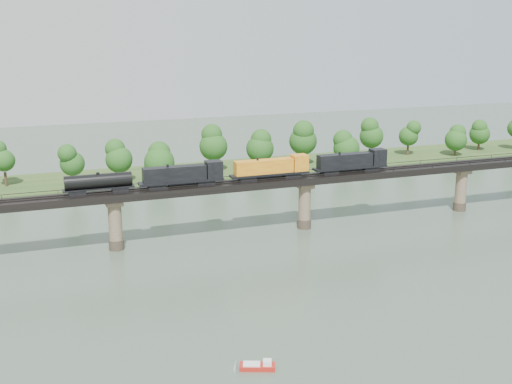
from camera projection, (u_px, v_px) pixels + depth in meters
name	position (u px, v px, depth m)	size (l,w,h in m)	color
ground	(374.00, 278.00, 111.06)	(400.00, 400.00, 0.00)	#39493A
far_bank	(228.00, 171.00, 188.23)	(300.00, 24.00, 1.60)	#2D461C
bridge	(305.00, 204.00, 136.98)	(236.00, 30.00, 11.50)	#473A2D
bridge_superstructure	(305.00, 175.00, 135.37)	(220.00, 4.90, 0.75)	black
far_treeline	(205.00, 149.00, 179.43)	(289.06, 17.54, 13.60)	#382619
freight_train	(242.00, 171.00, 130.27)	(68.40, 2.66, 4.71)	black
motorboat	(258.00, 366.00, 81.70)	(4.81, 3.14, 1.27)	#A91D13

